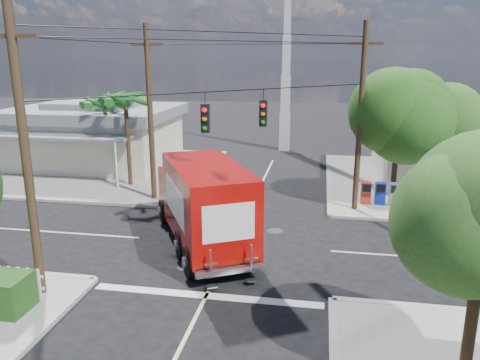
# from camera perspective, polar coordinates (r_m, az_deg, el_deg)

# --- Properties ---
(ground) EXTENTS (120.00, 120.00, 0.00)m
(ground) POSITION_cam_1_polar(r_m,az_deg,el_deg) (19.32, -1.03, -7.84)
(ground) COLOR black
(ground) RESTS_ON ground
(sidewalk_ne) EXTENTS (14.12, 14.12, 0.14)m
(sidewalk_ne) POSITION_cam_1_polar(r_m,az_deg,el_deg) (30.24, 23.89, -0.54)
(sidewalk_ne) COLOR #9A958B
(sidewalk_ne) RESTS_ON ground
(sidewalk_nw) EXTENTS (14.12, 14.12, 0.14)m
(sidewalk_nw) POSITION_cam_1_polar(r_m,az_deg,el_deg) (32.61, -16.36, 1.21)
(sidewalk_nw) COLOR #9A958B
(sidewalk_nw) RESTS_ON ground
(road_markings) EXTENTS (32.00, 32.00, 0.01)m
(road_markings) POSITION_cam_1_polar(r_m,az_deg,el_deg) (17.99, -1.94, -9.61)
(road_markings) COLOR beige
(road_markings) RESTS_ON ground
(building_ne) EXTENTS (11.80, 10.20, 4.50)m
(building_ne) POSITION_cam_1_polar(r_m,az_deg,el_deg) (31.24, 26.76, 3.84)
(building_ne) COLOR silver
(building_ne) RESTS_ON sidewalk_ne
(building_nw) EXTENTS (10.80, 10.20, 4.30)m
(building_nw) POSITION_cam_1_polar(r_m,az_deg,el_deg) (34.08, -17.16, 5.42)
(building_nw) COLOR beige
(building_nw) RESTS_ON sidewalk_nw
(radio_tower) EXTENTS (0.80, 0.80, 17.00)m
(radio_tower) POSITION_cam_1_polar(r_m,az_deg,el_deg) (37.63, 5.62, 12.10)
(radio_tower) COLOR silver
(radio_tower) RESTS_ON ground
(tree_ne_front) EXTENTS (4.21, 4.14, 6.66)m
(tree_ne_front) POSITION_cam_1_polar(r_m,az_deg,el_deg) (24.68, 18.91, 7.84)
(tree_ne_front) COLOR #422D1C
(tree_ne_front) RESTS_ON sidewalk_ne
(tree_ne_back) EXTENTS (3.77, 3.66, 5.82)m
(tree_ne_back) POSITION_cam_1_polar(r_m,az_deg,el_deg) (27.39, 23.54, 6.82)
(tree_ne_back) COLOR #422D1C
(tree_ne_back) RESTS_ON sidewalk_ne
(palm_nw_front) EXTENTS (3.01, 3.08, 5.59)m
(palm_nw_front) POSITION_cam_1_polar(r_m,az_deg,el_deg) (27.37, -13.79, 9.42)
(palm_nw_front) COLOR #422D1C
(palm_nw_front) RESTS_ON sidewalk_nw
(palm_nw_back) EXTENTS (3.01, 3.08, 5.19)m
(palm_nw_back) POSITION_cam_1_polar(r_m,az_deg,el_deg) (29.59, -16.18, 8.93)
(palm_nw_back) COLOR #422D1C
(palm_nw_back) RESTS_ON sidewalk_nw
(utility_poles) EXTENTS (12.00, 10.68, 9.00)m
(utility_poles) POSITION_cam_1_polar(r_m,az_deg,el_deg) (19.92, -4.72, 6.80)
(utility_poles) COLOR #473321
(utility_poles) RESTS_ON ground
(vending_boxes) EXTENTS (1.90, 0.50, 1.10)m
(vending_boxes) POSITION_cam_1_polar(r_m,az_deg,el_deg) (24.82, 16.69, -1.57)
(vending_boxes) COLOR #B4271D
(vending_boxes) RESTS_ON sidewalk_ne
(delivery_truck) EXTENTS (5.82, 8.20, 3.48)m
(delivery_truck) POSITION_cam_1_polar(r_m,az_deg,el_deg) (18.80, -4.54, -2.79)
(delivery_truck) COLOR black
(delivery_truck) RESTS_ON ground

